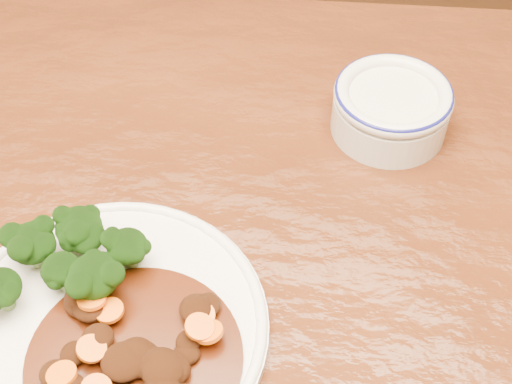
# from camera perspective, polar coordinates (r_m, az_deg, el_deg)

# --- Properties ---
(dining_table) EXTENTS (1.54, 0.97, 0.75)m
(dining_table) POSITION_cam_1_polar(r_m,az_deg,el_deg) (0.66, -4.03, -13.36)
(dining_table) COLOR #50230E
(dining_table) RESTS_ON ground
(dinner_plate) EXTENTS (0.26, 0.26, 0.02)m
(dinner_plate) POSITION_cam_1_polar(r_m,az_deg,el_deg) (0.58, -11.77, -10.63)
(dinner_plate) COLOR white
(dinner_plate) RESTS_ON dining_table
(broccoli_florets) EXTENTS (0.12, 0.10, 0.04)m
(broccoli_florets) POSITION_cam_1_polar(r_m,az_deg,el_deg) (0.60, -14.72, -4.85)
(broccoli_florets) COLOR #6E974E
(broccoli_florets) RESTS_ON dinner_plate
(mince_stew) EXTENTS (0.17, 0.17, 0.03)m
(mince_stew) POSITION_cam_1_polar(r_m,az_deg,el_deg) (0.55, -9.80, -13.00)
(mince_stew) COLOR #3F1806
(mince_stew) RESTS_ON dinner_plate
(dip_bowl) EXTENTS (0.12, 0.12, 0.05)m
(dip_bowl) POSITION_cam_1_polar(r_m,az_deg,el_deg) (0.72, 10.76, 6.71)
(dip_bowl) COLOR beige
(dip_bowl) RESTS_ON dining_table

